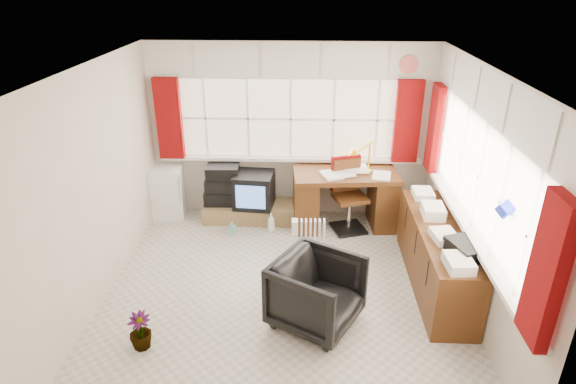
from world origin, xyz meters
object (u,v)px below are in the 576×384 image
Objects in this scene: radiator at (310,243)px; tv_bench at (253,211)px; desk at (344,197)px; desk_lamp at (370,150)px; credenza at (436,255)px; mini_fridge at (168,191)px; task_chair at (347,191)px; crt_tv at (254,190)px; office_chair at (317,293)px.

tv_bench is (-0.85, 1.05, -0.10)m from radiator.
desk is 3.29× the size of desk_lamp.
tv_bench is at bearing 174.09° from desk.
credenza reaches higher than mini_fridge.
task_chair is 2.62m from mini_fridge.
mini_fridge is (-2.60, 0.24, -0.17)m from task_chair.
radiator is at bearing -51.19° from tv_bench.
tv_bench is at bearing 125.35° from crt_tv.
radiator is at bearing 32.62° from office_chair.
radiator is 1.52m from credenza.
crt_tv is at bearing 175.40° from task_chair.
task_chair is 1.65m from credenza.
desk reaches higher than crt_tv.
radiator is at bearing -117.43° from desk.
mini_fridge is (-1.25, 0.08, 0.26)m from tv_bench.
office_chair is at bearing -68.01° from tv_bench.
radiator is (-0.47, -0.91, -0.23)m from desk.
office_chair is (-0.72, -2.17, -0.76)m from desk_lamp.
task_chair is (-0.28, -0.08, -0.58)m from desk_lamp.
credenza reaches higher than radiator.
crt_tv reaches higher than tv_bench.
credenza is (0.65, -1.44, -0.74)m from desk_lamp.
task_chair is at bearing -164.02° from desk_lamp.
office_chair is 1.46× the size of radiator.
crt_tv reaches higher than radiator.
crt_tv is at bearing -5.88° from mini_fridge.
desk reaches higher than mini_fridge.
office_chair is 1.06× the size of mini_fridge.
desk_lamp reaches higher than office_chair.
credenza reaches higher than tv_bench.
tv_bench is (-2.28, 1.52, -0.27)m from credenza.
desk_lamp reaches higher than task_chair.
desk reaches higher than office_chair.
crt_tv is at bearing 146.79° from credenza.
office_chair is 1.21m from radiator.
office_chair is (-0.44, -2.10, -0.18)m from task_chair.
office_chair reaches higher than tv_bench.
desk is 0.10m from task_chair.
task_chair is at bearing -4.60° from crt_tv.
task_chair is 0.74× the size of tv_bench.
office_chair reaches higher than radiator.
task_chair reaches higher than crt_tv.
office_chair is 1.40× the size of crt_tv.
office_chair is 3.18m from mini_fridge.
credenza is at bearing -55.77° from task_chair.
desk is 2.58m from mini_fridge.
desk_lamp is 2.41m from office_chair.
credenza is at bearing -33.21° from crt_tv.
desk_lamp is at bearing -3.16° from mini_fridge.
tv_bench is at bearing 177.21° from desk_lamp.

